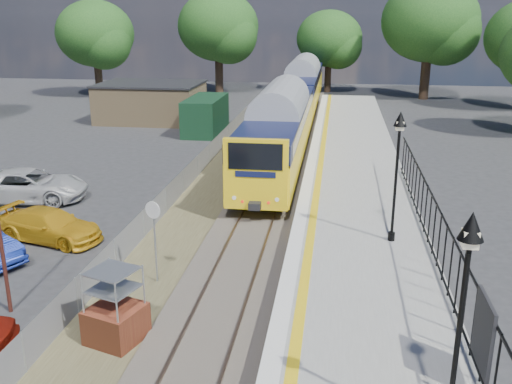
% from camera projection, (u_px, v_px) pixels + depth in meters
% --- Properties ---
extents(ground, '(120.00, 120.00, 0.00)m').
position_uv_depth(ground, '(209.00, 343.00, 15.54)').
color(ground, '#2D2D30').
rests_on(ground, ground).
extents(track_bed, '(5.90, 80.00, 0.29)m').
position_uv_depth(track_bed, '(247.00, 218.00, 24.71)').
color(track_bed, '#473F38').
rests_on(track_bed, ground).
extents(platform, '(5.00, 70.00, 0.90)m').
position_uv_depth(platform, '(358.00, 230.00, 22.39)').
color(platform, gray).
rests_on(platform, ground).
extents(platform_edge, '(0.90, 70.00, 0.01)m').
position_uv_depth(platform_edge, '(305.00, 217.00, 22.53)').
color(platform_edge, silver).
rests_on(platform_edge, platform).
extents(victorian_lamp_south, '(0.44, 0.44, 4.60)m').
position_uv_depth(victorian_lamp_south, '(465.00, 278.00, 9.73)').
color(victorian_lamp_south, black).
rests_on(victorian_lamp_south, platform).
extents(victorian_lamp_north, '(0.44, 0.44, 4.60)m').
position_uv_depth(victorian_lamp_north, '(398.00, 147.00, 19.19)').
color(victorian_lamp_north, black).
rests_on(victorian_lamp_north, platform).
extents(palisade_fence, '(0.12, 26.00, 2.00)m').
position_uv_depth(palisade_fence, '(449.00, 262.00, 16.22)').
color(palisade_fence, black).
rests_on(palisade_fence, platform).
extents(wire_fence, '(0.06, 52.00, 1.20)m').
position_uv_depth(wire_fence, '(178.00, 188.00, 27.26)').
color(wire_fence, '#999EA3').
rests_on(wire_fence, ground).
extents(outbuilding, '(10.80, 10.10, 3.12)m').
position_uv_depth(outbuilding, '(161.00, 104.00, 46.01)').
color(outbuilding, '#9E8259').
rests_on(outbuilding, ground).
extents(tree_line, '(56.80, 43.80, 11.88)m').
position_uv_depth(tree_line, '(321.00, 35.00, 53.00)').
color(tree_line, '#332319').
rests_on(tree_line, ground).
extents(train, '(2.82, 40.83, 3.51)m').
position_uv_depth(train, '(294.00, 100.00, 42.64)').
color(train, yellow).
rests_on(train, ground).
extents(brick_plinth, '(1.69, 1.69, 2.17)m').
position_uv_depth(brick_plinth, '(115.00, 307.00, 15.33)').
color(brick_plinth, brown).
rests_on(brick_plinth, ground).
extents(speed_sign, '(0.56, 0.22, 2.88)m').
position_uv_depth(speed_sign, '(154.00, 228.00, 18.42)').
color(speed_sign, '#999EA3').
rests_on(speed_sign, ground).
extents(car_yellow, '(4.61, 2.72, 1.25)m').
position_uv_depth(car_yellow, '(50.00, 225.00, 22.38)').
color(car_yellow, gold).
rests_on(car_yellow, ground).
extents(car_white, '(5.74, 3.20, 1.52)m').
position_uv_depth(car_white, '(28.00, 186.00, 27.07)').
color(car_white, silver).
rests_on(car_white, ground).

